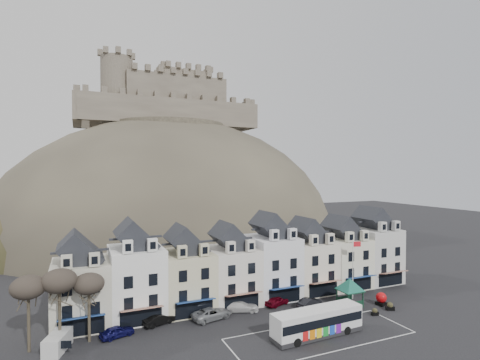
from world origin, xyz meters
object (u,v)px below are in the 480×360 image
car_black (159,319)px  car_charcoal (309,303)px  car_maroon (277,301)px  car_navy (117,332)px  bus_shelter (350,285)px  white_van (58,342)px  flagpole (354,265)px  car_silver (212,313)px  red_buoy (381,299)px  car_white (241,306)px  bus (317,321)px

car_black → car_charcoal: 20.95m
car_black → car_maroon: car_black is taller
car_navy → car_black: bearing=-90.0°
bus_shelter → car_black: 26.90m
white_van → car_maroon: size_ratio=1.12×
flagpole → car_silver: 22.68m
flagpole → white_van: bearing=-179.6°
red_buoy → white_van: white_van is taller
red_buoy → car_silver: size_ratio=0.35×
car_navy → car_white: size_ratio=0.80×
car_silver → car_maroon: (10.25, 0.98, -0.07)m
white_van → car_silver: size_ratio=0.84×
flagpole → car_navy: 34.40m
car_silver → car_charcoal: car_silver is taller
car_navy → flagpole: bearing=-108.1°
bus_shelter → car_maroon: (-9.50, 4.33, -2.39)m
bus → car_maroon: bearing=84.6°
red_buoy → car_charcoal: red_buoy is taller
car_silver → car_maroon: car_silver is taller
white_van → car_white: (22.62, 2.50, -0.21)m
bus → car_charcoal: (4.41, 8.13, -1.13)m
bus → bus_shelter: bus_shelter is taller
flagpole → car_maroon: (-11.96, 2.21, -4.46)m
red_buoy → car_maroon: bearing=156.8°
red_buoy → car_charcoal: (-10.00, 3.43, -0.28)m
bus_shelter → car_black: size_ratio=1.51×
car_silver → car_charcoal: size_ratio=1.32×
car_black → bus_shelter: bearing=-118.3°
bus → car_white: (-5.17, 10.63, -1.07)m
car_silver → red_buoy: bearing=-113.8°
red_buoy → car_silver: red_buoy is taller
car_navy → car_charcoal: 26.02m
bus_shelter → red_buoy: bearing=-20.3°
flagpole → car_charcoal: (-8.10, -0.29, -4.47)m
red_buoy → bus_shelter: bearing=159.8°
bus_shelter → flagpole: size_ratio=0.69×
flagpole → car_white: (-17.68, 2.21, -4.41)m
bus_shelter → car_silver: (-19.76, 3.36, -2.32)m
car_navy → car_black: (5.20, 1.60, 0.01)m
bus → car_navy: size_ratio=2.94×
car_maroon → car_black: bearing=70.1°
flagpole → bus: bearing=-146.0°
car_white → car_maroon: bearing=-67.7°
red_buoy → car_navy: 36.26m
bus → white_van: size_ratio=2.61×
car_silver → white_van: bearing=82.6°
bus_shelter → car_navy: bus_shelter is taller
red_buoy → flagpole: 5.91m
bus_shelter → car_white: (-15.22, 4.33, -2.35)m
bus_shelter → car_white: size_ratio=1.26×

